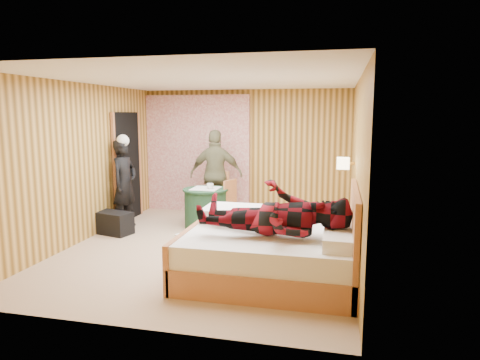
% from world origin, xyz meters
% --- Properties ---
extents(floor, '(4.20, 5.00, 0.01)m').
position_xyz_m(floor, '(0.00, 0.00, 0.00)').
color(floor, tan).
rests_on(floor, ground).
extents(ceiling, '(4.20, 5.00, 0.01)m').
position_xyz_m(ceiling, '(0.00, 0.00, 2.50)').
color(ceiling, white).
rests_on(ceiling, wall_back).
extents(wall_back, '(4.20, 0.02, 2.50)m').
position_xyz_m(wall_back, '(0.00, 2.50, 1.25)').
color(wall_back, tan).
rests_on(wall_back, floor).
extents(wall_left, '(0.02, 5.00, 2.50)m').
position_xyz_m(wall_left, '(-2.10, 0.00, 1.25)').
color(wall_left, tan).
rests_on(wall_left, floor).
extents(wall_right, '(0.02, 5.00, 2.50)m').
position_xyz_m(wall_right, '(2.10, 0.00, 1.25)').
color(wall_right, tan).
rests_on(wall_right, floor).
extents(curtain, '(2.20, 0.08, 2.40)m').
position_xyz_m(curtain, '(-1.00, 2.43, 1.20)').
color(curtain, silver).
rests_on(curtain, floor).
extents(doorway, '(0.06, 0.90, 2.05)m').
position_xyz_m(doorway, '(-2.06, 1.40, 1.02)').
color(doorway, black).
rests_on(doorway, floor).
extents(wall_lamp, '(0.26, 0.24, 0.16)m').
position_xyz_m(wall_lamp, '(1.92, 0.45, 1.30)').
color(wall_lamp, gold).
rests_on(wall_lamp, wall_right).
extents(bed, '(2.14, 1.68, 1.16)m').
position_xyz_m(bed, '(1.12, -0.93, 0.33)').
color(bed, '#C37D50').
rests_on(bed, floor).
extents(nightstand, '(0.41, 0.56, 0.54)m').
position_xyz_m(nightstand, '(1.88, 0.26, 0.28)').
color(nightstand, '#C37D50').
rests_on(nightstand, floor).
extents(round_table, '(0.81, 0.81, 0.72)m').
position_xyz_m(round_table, '(-0.43, 1.16, 0.36)').
color(round_table, '#20462C').
rests_on(round_table, floor).
extents(chair_far, '(0.50, 0.50, 0.93)m').
position_xyz_m(chair_far, '(-0.41, 1.80, 0.54)').
color(chair_far, '#C37D50').
rests_on(chair_far, floor).
extents(chair_near, '(0.49, 0.49, 0.85)m').
position_xyz_m(chair_near, '(-0.11, 1.35, 0.50)').
color(chair_near, '#C37D50').
rests_on(chair_near, floor).
extents(duffel_bag, '(0.73, 0.51, 0.37)m').
position_xyz_m(duffel_bag, '(-1.85, 0.42, 0.19)').
color(duffel_bag, black).
rests_on(duffel_bag, floor).
extents(sneaker_left, '(0.27, 0.16, 0.11)m').
position_xyz_m(sneaker_left, '(-0.26, 1.04, 0.06)').
color(sneaker_left, white).
rests_on(sneaker_left, floor).
extents(sneaker_right, '(0.27, 0.19, 0.11)m').
position_xyz_m(sneaker_right, '(-0.53, 0.23, 0.06)').
color(sneaker_right, white).
rests_on(sneaker_right, floor).
extents(woman_standing, '(0.46, 0.63, 1.58)m').
position_xyz_m(woman_standing, '(-1.85, 0.88, 0.79)').
color(woman_standing, black).
rests_on(woman_standing, floor).
extents(man_at_table, '(1.06, 0.56, 1.72)m').
position_xyz_m(man_at_table, '(-0.43, 1.83, 0.86)').
color(man_at_table, '#666444').
rests_on(man_at_table, floor).
extents(man_on_bed, '(0.86, 0.67, 1.77)m').
position_xyz_m(man_on_bed, '(1.15, -1.16, 1.01)').
color(man_on_bed, maroon).
rests_on(man_on_bed, bed).
extents(book_lower, '(0.25, 0.27, 0.02)m').
position_xyz_m(book_lower, '(1.88, 0.21, 0.55)').
color(book_lower, white).
rests_on(book_lower, nightstand).
extents(book_upper, '(0.27, 0.28, 0.02)m').
position_xyz_m(book_upper, '(1.88, 0.21, 0.57)').
color(book_upper, white).
rests_on(book_upper, nightstand).
extents(cup_nightstand, '(0.13, 0.13, 0.09)m').
position_xyz_m(cup_nightstand, '(1.88, 0.39, 0.59)').
color(cup_nightstand, white).
rests_on(cup_nightstand, nightstand).
extents(cup_table, '(0.12, 0.12, 0.10)m').
position_xyz_m(cup_table, '(-0.33, 1.11, 0.76)').
color(cup_table, white).
rests_on(cup_table, round_table).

